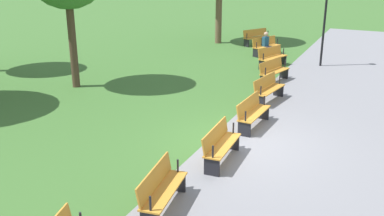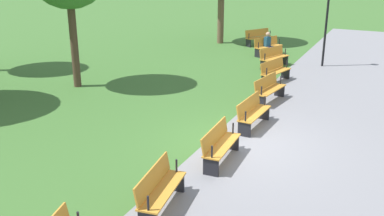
{
  "view_description": "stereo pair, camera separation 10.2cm",
  "coord_description": "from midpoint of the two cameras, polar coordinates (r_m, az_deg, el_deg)",
  "views": [
    {
      "loc": [
        10.68,
        3.53,
        4.91
      ],
      "look_at": [
        0.0,
        -1.47,
        0.8
      ],
      "focal_mm": 41.48,
      "sensor_mm": 36.0,
      "label": 1
    },
    {
      "loc": [
        10.63,
        3.62,
        4.91
      ],
      "look_at": [
        0.0,
        -1.47,
        0.8
      ],
      "focal_mm": 41.48,
      "sensor_mm": 36.0,
      "label": 2
    }
  ],
  "objects": [
    {
      "name": "bench_4",
      "position": [
        15.67,
        10.04,
        2.46
      ],
      "size": [
        1.75,
        0.72,
        0.89
      ],
      "rotation": [
        0.0,
        0.0,
        -0.15
      ],
      "color": "orange",
      "rests_on": "ground"
    },
    {
      "name": "bench_5",
      "position": [
        13.26,
        8.01,
        -0.54
      ],
      "size": [
        1.72,
        0.56,
        0.89
      ],
      "rotation": [
        0.0,
        0.0,
        -0.05
      ],
      "color": "orange",
      "rests_on": "ground"
    },
    {
      "name": "bench_1",
      "position": [
        23.15,
        9.83,
        7.88
      ],
      "size": [
        1.74,
        1.15,
        0.89
      ],
      "rotation": [
        0.0,
        0.0,
        -0.44
      ],
      "color": "orange",
      "rests_on": "ground"
    },
    {
      "name": "ground_plane",
      "position": [
        12.26,
        6.48,
        -4.51
      ],
      "size": [
        120.0,
        120.0,
        0.0
      ],
      "primitive_type": "plane",
      "color": "#3D6B2D"
    },
    {
      "name": "bench_7",
      "position": [
        9.02,
        -3.87,
        -10.3
      ],
      "size": [
        1.75,
        0.72,
        0.89
      ],
      "rotation": [
        0.0,
        0.0,
        0.15
      ],
      "color": "orange",
      "rests_on": "ground"
    },
    {
      "name": "bench_0",
      "position": [
        25.63,
        8.66,
        9.03
      ],
      "size": [
        1.7,
        1.28,
        0.89
      ],
      "rotation": [
        0.0,
        0.0,
        -0.54
      ],
      "color": "orange",
      "rests_on": "ground"
    },
    {
      "name": "bench_3",
      "position": [
        18.15,
        10.75,
        4.72
      ],
      "size": [
        1.77,
        0.87,
        0.89
      ],
      "rotation": [
        0.0,
        0.0,
        -0.24
      ],
      "color": "orange",
      "rests_on": "ground"
    },
    {
      "name": "path_paving",
      "position": [
        11.91,
        13.43,
        -5.68
      ],
      "size": [
        42.83,
        4.79,
        0.01
      ],
      "primitive_type": "cube",
      "color": "gray",
      "rests_on": "ground"
    },
    {
      "name": "bench_6",
      "position": [
        11.0,
        3.84,
        -4.64
      ],
      "size": [
        1.72,
        0.56,
        0.89
      ],
      "rotation": [
        0.0,
        0.0,
        0.05
      ],
      "color": "orange",
      "rests_on": "ground"
    },
    {
      "name": "person_seated",
      "position": [
        22.95,
        9.95,
        8.2
      ],
      "size": [
        0.5,
        0.6,
        1.2
      ],
      "rotation": [
        0.0,
        0.0,
        -0.44
      ],
      "color": "navy",
      "rests_on": "ground"
    },
    {
      "name": "bench_2",
      "position": [
        20.65,
        10.58,
        6.48
      ],
      "size": [
        1.76,
        1.02,
        0.89
      ],
      "rotation": [
        0.0,
        0.0,
        -0.34
      ],
      "color": "orange",
      "rests_on": "ground"
    },
    {
      "name": "lamp_post",
      "position": [
        21.0,
        17.26,
        12.82
      ],
      "size": [
        0.32,
        0.32,
        4.15
      ],
      "color": "black",
      "rests_on": "ground"
    }
  ]
}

